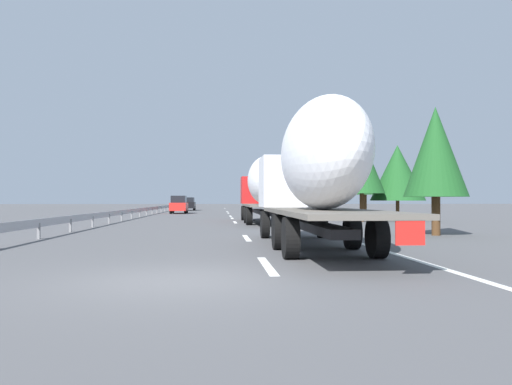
{
  "coord_description": "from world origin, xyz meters",
  "views": [
    {
      "loc": [
        -9.32,
        -0.72,
        1.47
      ],
      "look_at": [
        20.68,
        -2.93,
        1.9
      ],
      "focal_mm": 35.76,
      "sensor_mm": 36.0,
      "label": 1
    }
  ],
  "objects_px": {
    "truck_trailing": "(315,168)",
    "car_red_compact": "(179,205)",
    "car_black_suv": "(189,204)",
    "truck_lead": "(264,185)",
    "road_sign": "(274,193)"
  },
  "relations": [
    {
      "from": "truck_lead",
      "to": "car_black_suv",
      "type": "xyz_separation_m",
      "value": [
        38.73,
        6.97,
        -1.46
      ]
    },
    {
      "from": "road_sign",
      "to": "truck_trailing",
      "type": "bearing_deg",
      "value": 175.5
    },
    {
      "from": "truck_lead",
      "to": "car_black_suv",
      "type": "distance_m",
      "value": 39.38
    },
    {
      "from": "car_black_suv",
      "to": "truck_lead",
      "type": "bearing_deg",
      "value": -169.79
    },
    {
      "from": "truck_trailing",
      "to": "car_black_suv",
      "type": "relative_size",
      "value": 2.82
    },
    {
      "from": "truck_trailing",
      "to": "car_red_compact",
      "type": "relative_size",
      "value": 2.72
    },
    {
      "from": "car_red_compact",
      "to": "road_sign",
      "type": "xyz_separation_m",
      "value": [
        -0.5,
        -10.2,
        1.28
      ]
    },
    {
      "from": "car_black_suv",
      "to": "car_red_compact",
      "type": "bearing_deg",
      "value": 179.54
    },
    {
      "from": "car_black_suv",
      "to": "road_sign",
      "type": "xyz_separation_m",
      "value": [
        -16.24,
        -10.07,
        1.32
      ]
    },
    {
      "from": "truck_trailing",
      "to": "car_red_compact",
      "type": "height_order",
      "value": "truck_trailing"
    },
    {
      "from": "truck_lead",
      "to": "car_black_suv",
      "type": "height_order",
      "value": "truck_lead"
    },
    {
      "from": "truck_trailing",
      "to": "road_sign",
      "type": "height_order",
      "value": "truck_trailing"
    },
    {
      "from": "car_red_compact",
      "to": "road_sign",
      "type": "bearing_deg",
      "value": -92.79
    },
    {
      "from": "truck_trailing",
      "to": "car_black_suv",
      "type": "distance_m",
      "value": 56.12
    },
    {
      "from": "car_black_suv",
      "to": "truck_trailing",
      "type": "bearing_deg",
      "value": -172.86
    }
  ]
}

